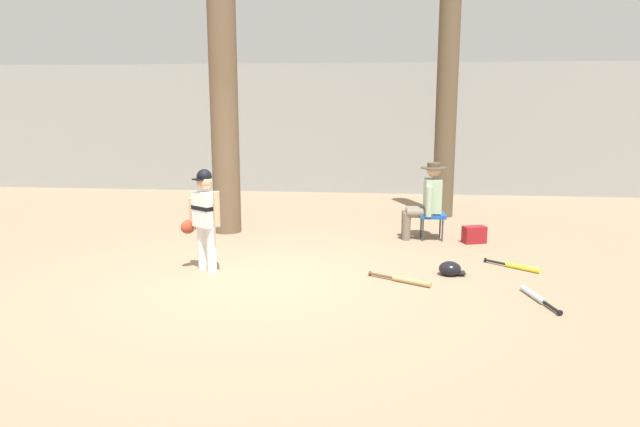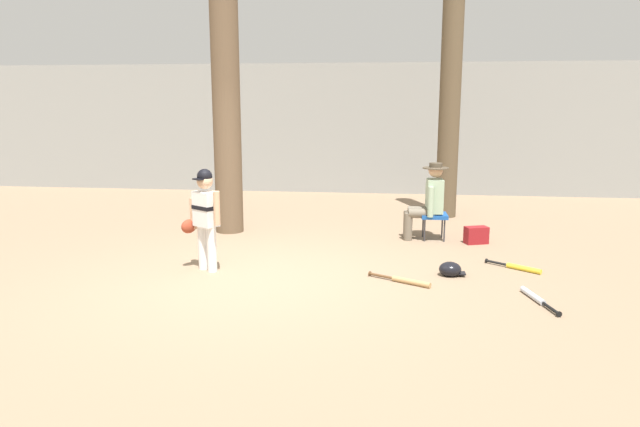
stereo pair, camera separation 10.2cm
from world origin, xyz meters
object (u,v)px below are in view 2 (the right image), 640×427
object	(u,v)px
tree_behind_spectator	(450,105)
bat_wood_tan	(406,281)
bat_aluminum_silver	(535,298)
tree_near_player	(226,109)
folding_stool	(434,217)
young_ballplayer	(205,213)
handbag_beside_stool	(476,235)
seated_spectator	(428,199)
bat_yellow_trainer	(519,268)
batting_helmet_black	(450,269)

from	to	relation	value
tree_behind_spectator	bat_wood_tan	bearing A→B (deg)	-100.78
bat_aluminum_silver	tree_near_player	bearing A→B (deg)	145.36
folding_stool	bat_aluminum_silver	xyz separation A→B (m)	(0.91, -2.76, -0.33)
folding_stool	bat_wood_tan	bearing A→B (deg)	-101.26
young_ballplayer	bat_wood_tan	xyz separation A→B (m)	(2.53, -0.25, -0.71)
tree_behind_spectator	handbag_beside_stool	world-z (taller)	tree_behind_spectator
folding_stool	seated_spectator	distance (m)	0.29
tree_behind_spectator	handbag_beside_stool	xyz separation A→B (m)	(0.28, -2.13, -1.94)
handbag_beside_stool	bat_yellow_trainer	world-z (taller)	handbag_beside_stool
tree_behind_spectator	bat_yellow_trainer	world-z (taller)	tree_behind_spectator
tree_near_player	tree_behind_spectator	bearing A→B (deg)	25.76
tree_behind_spectator	batting_helmet_black	bearing A→B (deg)	-93.93
seated_spectator	bat_yellow_trainer	xyz separation A→B (m)	(1.08, -1.58, -0.61)
young_ballplayer	handbag_beside_stool	xyz separation A→B (m)	(3.62, 1.89, -0.61)
bat_aluminum_silver	young_ballplayer	bearing A→B (deg)	170.20
tree_behind_spectator	bat_aluminum_silver	xyz separation A→B (m)	(0.57, -4.70, -2.03)
tree_behind_spectator	bat_yellow_trainer	xyz separation A→B (m)	(0.64, -3.52, -2.03)
handbag_beside_stool	bat_wood_tan	xyz separation A→B (m)	(-1.09, -2.14, -0.10)
tree_near_player	bat_yellow_trainer	xyz separation A→B (m)	(4.31, -1.75, -1.97)
tree_behind_spectator	handbag_beside_stool	bearing A→B (deg)	-82.53
bat_wood_tan	handbag_beside_stool	bearing A→B (deg)	62.91
handbag_beside_stool	bat_wood_tan	bearing A→B (deg)	-117.09
bat_aluminum_silver	tree_behind_spectator	bearing A→B (deg)	96.88
folding_stool	batting_helmet_black	distance (m)	1.97
tree_near_player	bat_yellow_trainer	bearing A→B (deg)	-22.08
young_ballplayer	handbag_beside_stool	distance (m)	4.13
handbag_beside_stool	bat_aluminum_silver	bearing A→B (deg)	-83.62
folding_stool	batting_helmet_black	size ratio (longest dim) A/B	1.27
bat_aluminum_silver	bat_yellow_trainer	bearing A→B (deg)	86.56
tree_behind_spectator	bat_aluminum_silver	world-z (taller)	tree_behind_spectator
bat_aluminum_silver	batting_helmet_black	xyz separation A→B (m)	(-0.83, 0.82, 0.05)
handbag_beside_stool	bat_yellow_trainer	bearing A→B (deg)	-75.52
young_ballplayer	batting_helmet_black	distance (m)	3.15
young_ballplayer	batting_helmet_black	size ratio (longest dim) A/B	4.02
tree_behind_spectator	bat_wood_tan	size ratio (longest dim) A/B	6.44
young_ballplayer	batting_helmet_black	xyz separation A→B (m)	(3.07, 0.14, -0.66)
tree_behind_spectator	seated_spectator	bearing A→B (deg)	-102.98
handbag_beside_stool	bat_aluminum_silver	size ratio (longest dim) A/B	0.42
bat_wood_tan	batting_helmet_black	size ratio (longest dim) A/B	2.31
young_ballplayer	folding_stool	bearing A→B (deg)	34.92
folding_stool	bat_yellow_trainer	world-z (taller)	folding_stool
tree_near_player	seated_spectator	distance (m)	3.50
seated_spectator	handbag_beside_stool	world-z (taller)	seated_spectator
seated_spectator	folding_stool	bearing A→B (deg)	1.94
bat_yellow_trainer	seated_spectator	bearing A→B (deg)	124.45
seated_spectator	batting_helmet_black	xyz separation A→B (m)	(0.18, -1.94, -0.56)
handbag_beside_stool	bat_wood_tan	size ratio (longest dim) A/B	0.45
seated_spectator	handbag_beside_stool	xyz separation A→B (m)	(0.73, -0.20, -0.51)
seated_spectator	batting_helmet_black	world-z (taller)	seated_spectator
folding_stool	bat_aluminum_silver	distance (m)	2.93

